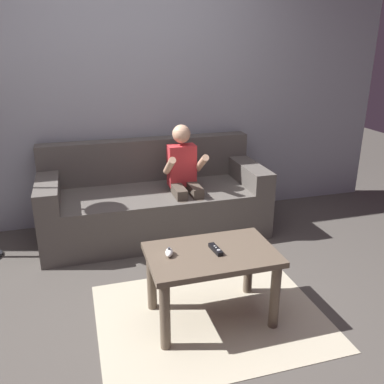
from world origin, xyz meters
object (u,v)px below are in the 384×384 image
Objects in this scene: couch at (154,202)px; game_remote_black_near_edge at (216,249)px; person_seated_on_couch at (184,176)px; coffee_table at (212,265)px; nunchuk_white at (169,252)px.

couch is 1.35m from game_remote_black_near_edge.
coffee_table is (-0.15, -1.16, -0.19)m from person_seated_on_couch.
person_seated_on_couch is 1.18m from coffee_table.
game_remote_black_near_edge is at bearing -85.00° from couch.
game_remote_black_near_edge is (0.03, 0.00, 0.10)m from coffee_table.
couch is 1.97× the size of person_seated_on_couch.
person_seated_on_couch is 6.86× the size of game_remote_black_near_edge.
game_remote_black_near_edge is (-0.12, -1.16, -0.09)m from person_seated_on_couch.
game_remote_black_near_edge is at bearing -5.43° from nunchuk_white.
coffee_table is 7.76× the size of nunchuk_white.
coffee_table is (0.09, -1.33, 0.08)m from couch.
nunchuk_white is (-0.28, 0.03, 0.01)m from game_remote_black_near_edge.
person_seated_on_couch is at bearing 70.49° from nunchuk_white.
couch reaches higher than nunchuk_white.
couch is at bearing 143.69° from person_seated_on_couch.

